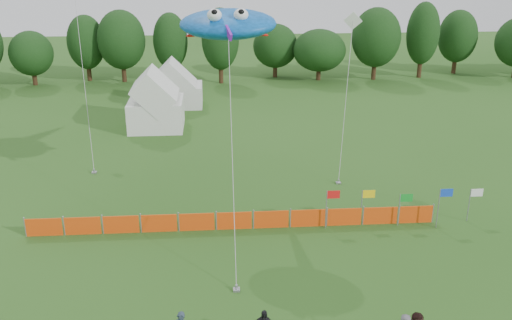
{
  "coord_description": "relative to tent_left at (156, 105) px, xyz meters",
  "views": [
    {
      "loc": [
        -1.84,
        -18.2,
        14.43
      ],
      "look_at": [
        0.0,
        6.0,
        5.2
      ],
      "focal_mm": 40.0,
      "sensor_mm": 36.0,
      "label": 1
    }
  ],
  "objects": [
    {
      "name": "flag_row",
      "position": [
        14.77,
        -18.85,
        -0.6
      ],
      "size": [
        8.73,
        0.76,
        2.28
      ],
      "color": "gray",
      "rests_on": "ground"
    },
    {
      "name": "treeline",
      "position": [
        8.25,
        17.05,
        2.18
      ],
      "size": [
        104.57,
        8.78,
        8.36
      ],
      "color": "#382314",
      "rests_on": "ground"
    },
    {
      "name": "barrier_fence",
      "position": [
        5.7,
        -18.62,
        -1.5
      ],
      "size": [
        21.9,
        0.06,
        1.0
      ],
      "color": "#E0440C",
      "rests_on": "ground"
    },
    {
      "name": "tent_right",
      "position": [
        1.38,
        6.87,
        -0.32
      ],
      "size": [
        4.72,
        3.78,
        3.33
      ],
      "color": "silver",
      "rests_on": "ground"
    },
    {
      "name": "stingray_kite",
      "position": [
        5.62,
        -15.9,
        8.56
      ],
      "size": [
        6.46,
        15.3,
        11.53
      ],
      "color": "blue",
      "rests_on": "ground"
    },
    {
      "name": "tent_left",
      "position": [
        0.0,
        0.0,
        0.0
      ],
      "size": [
        4.49,
        4.49,
        3.96
      ],
      "color": "silver",
      "rests_on": "ground"
    },
    {
      "name": "small_kite_white",
      "position": [
        13.64,
        -9.77,
        5.01
      ],
      "size": [
        2.14,
        4.62,
        10.32
      ],
      "color": "white",
      "rests_on": "ground"
    },
    {
      "name": "small_kite_dark",
      "position": [
        -4.81,
        -3.54,
        6.45
      ],
      "size": [
        3.02,
        10.79,
        14.47
      ],
      "color": "black",
      "rests_on": "ground"
    }
  ]
}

